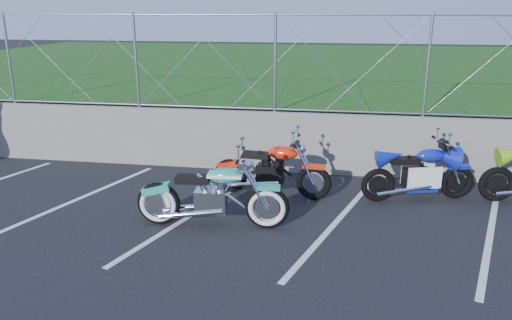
# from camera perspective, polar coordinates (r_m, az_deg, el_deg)

# --- Properties ---
(ground) EXTENTS (90.00, 90.00, 0.00)m
(ground) POSITION_cam_1_polar(r_m,az_deg,el_deg) (7.89, -8.67, -8.60)
(ground) COLOR black
(ground) RESTS_ON ground
(retaining_wall) EXTENTS (30.00, 0.22, 1.30)m
(retaining_wall) POSITION_cam_1_polar(r_m,az_deg,el_deg) (10.85, -3.15, 2.38)
(retaining_wall) COLOR #62635E
(retaining_wall) RESTS_ON ground
(grass_field) EXTENTS (30.00, 20.00, 1.30)m
(grass_field) POSITION_cam_1_polar(r_m,az_deg,el_deg) (20.56, 3.01, 9.34)
(grass_field) COLOR #1B4612
(grass_field) RESTS_ON ground
(chain_link_fence) EXTENTS (28.00, 0.03, 2.00)m
(chain_link_fence) POSITION_cam_1_polar(r_m,az_deg,el_deg) (10.56, -3.29, 11.08)
(chain_link_fence) COLOR gray
(chain_link_fence) RESTS_ON retaining_wall
(parking_lines) EXTENTS (18.29, 4.31, 0.01)m
(parking_lines) POSITION_cam_1_polar(r_m,az_deg,el_deg) (8.52, 1.17, -6.38)
(parking_lines) COLOR silver
(parking_lines) RESTS_ON ground
(cruiser_turquoise) EXTENTS (2.47, 0.78, 1.23)m
(cruiser_turquoise) POSITION_cam_1_polar(r_m,az_deg,el_deg) (7.98, -4.82, -4.30)
(cruiser_turquoise) COLOR black
(cruiser_turquoise) RESTS_ON ground
(naked_orange) EXTENTS (2.25, 0.76, 1.12)m
(naked_orange) POSITION_cam_1_polar(r_m,az_deg,el_deg) (9.25, 1.94, -1.32)
(naked_orange) COLOR black
(naked_orange) RESTS_ON ground
(sportbike_blue) EXTENTS (2.08, 0.81, 1.10)m
(sportbike_blue) POSITION_cam_1_polar(r_m,az_deg,el_deg) (9.53, 18.23, -1.66)
(sportbike_blue) COLOR black
(sportbike_blue) RESTS_ON ground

